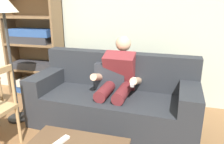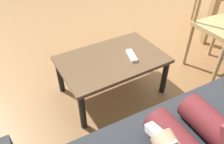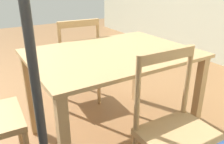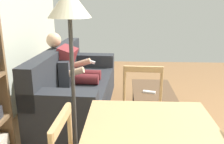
% 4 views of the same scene
% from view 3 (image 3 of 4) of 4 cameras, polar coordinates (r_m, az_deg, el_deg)
% --- Properties ---
extents(dining_table, '(1.23, 0.91, 0.77)m').
position_cam_3_polar(dining_table, '(1.80, 0.00, 1.41)').
color(dining_table, tan).
rests_on(dining_table, ground_plane).
extents(dining_chair_near_wall, '(0.43, 0.43, 0.93)m').
position_cam_3_polar(dining_chair_near_wall, '(1.41, 16.35, -14.89)').
color(dining_chair_near_wall, tan).
rests_on(dining_chair_near_wall, ground_plane).
extents(dining_chair_by_doorway, '(0.45, 0.45, 0.92)m').
position_cam_3_polar(dining_chair_by_doorway, '(2.48, -8.90, 1.99)').
color(dining_chair_by_doorway, tan).
rests_on(dining_chair_by_doorway, ground_plane).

